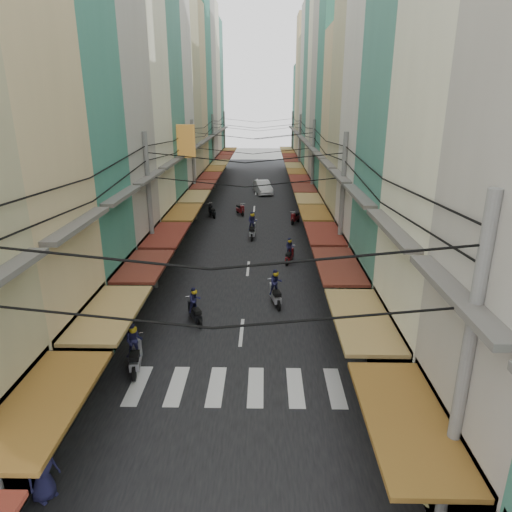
# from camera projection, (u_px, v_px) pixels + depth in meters

# --- Properties ---
(ground) EXTENTS (160.00, 160.00, 0.00)m
(ground) POSITION_uv_depth(u_px,v_px,m) (244.00, 313.00, 21.81)
(ground) COLOR slate
(ground) RESTS_ON ground
(road) EXTENTS (10.00, 80.00, 0.02)m
(road) POSITION_uv_depth(u_px,v_px,m) (254.00, 214.00, 40.74)
(road) COLOR black
(road) RESTS_ON ground
(sidewalk_left) EXTENTS (3.00, 80.00, 0.06)m
(sidewalk_left) POSITION_uv_depth(u_px,v_px,m) (181.00, 213.00, 40.85)
(sidewalk_left) COLOR slate
(sidewalk_left) RESTS_ON ground
(sidewalk_right) EXTENTS (3.00, 80.00, 0.06)m
(sidewalk_right) POSITION_uv_depth(u_px,v_px,m) (326.00, 214.00, 40.61)
(sidewalk_right) COLOR slate
(sidewalk_right) RESTS_ON ground
(crosswalk) EXTENTS (7.55, 2.40, 0.01)m
(crosswalk) POSITION_uv_depth(u_px,v_px,m) (236.00, 386.00, 16.13)
(crosswalk) COLOR silver
(crosswalk) RESTS_ON ground
(building_row_left) EXTENTS (7.80, 67.67, 23.70)m
(building_row_left) POSITION_uv_depth(u_px,v_px,m) (148.00, 98.00, 34.48)
(building_row_left) COLOR beige
(building_row_left) RESTS_ON ground
(building_row_right) EXTENTS (7.80, 68.98, 22.59)m
(building_row_right) POSITION_uv_depth(u_px,v_px,m) (358.00, 104.00, 34.19)
(building_row_right) COLOR #3A816D
(building_row_right) RESTS_ON ground
(utility_poles) EXTENTS (10.20, 66.13, 8.20)m
(utility_poles) POSITION_uv_depth(u_px,v_px,m) (252.00, 144.00, 33.89)
(utility_poles) COLOR slate
(utility_poles) RESTS_ON ground
(white_car) EXTENTS (5.22, 2.94, 1.74)m
(white_car) POSITION_uv_depth(u_px,v_px,m) (263.00, 193.00, 49.84)
(white_car) COLOR silver
(white_car) RESTS_ON ground
(bicycle) EXTENTS (1.83, 1.19, 1.18)m
(bicycle) POSITION_uv_depth(u_px,v_px,m) (397.00, 308.00, 22.27)
(bicycle) COLOR black
(bicycle) RESTS_ON ground
(moving_scooters) EXTENTS (7.76, 26.61, 2.01)m
(moving_scooters) POSITION_uv_depth(u_px,v_px,m) (240.00, 258.00, 27.71)
(moving_scooters) COLOR black
(moving_scooters) RESTS_ON ground
(parked_scooters) EXTENTS (12.83, 14.85, 0.94)m
(parked_scooters) POSITION_uv_depth(u_px,v_px,m) (364.00, 338.00, 18.51)
(parked_scooters) COLOR black
(parked_scooters) RESTS_ON ground
(pedestrians) EXTENTS (12.67, 21.64, 2.15)m
(pedestrians) POSITION_uv_depth(u_px,v_px,m) (149.00, 307.00, 20.12)
(pedestrians) COLOR #241E28
(pedestrians) RESTS_ON ground
(market_umbrella) EXTENTS (2.41, 2.41, 2.54)m
(market_umbrella) POSITION_uv_depth(u_px,v_px,m) (452.00, 369.00, 13.19)
(market_umbrella) COLOR #B2B2B7
(market_umbrella) RESTS_ON ground
(traffic_sign) EXTENTS (0.10, 0.62, 2.84)m
(traffic_sign) POSITION_uv_depth(u_px,v_px,m) (344.00, 268.00, 21.72)
(traffic_sign) COLOR slate
(traffic_sign) RESTS_ON ground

